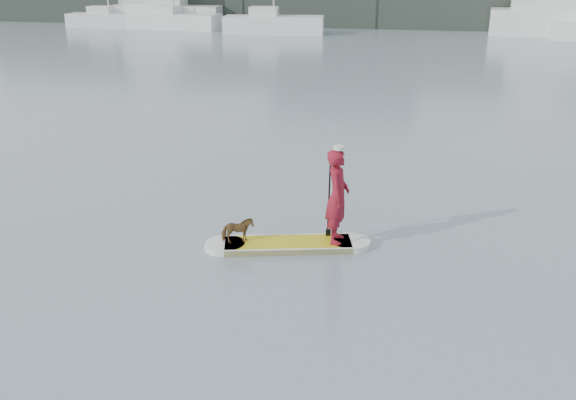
% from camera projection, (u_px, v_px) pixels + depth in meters
% --- Properties ---
extents(ground, '(140.00, 140.00, 0.00)m').
position_uv_depth(ground, '(507.00, 369.00, 8.90)').
color(ground, slate).
rests_on(ground, ground).
extents(paddleboard, '(3.21, 1.48, 0.12)m').
position_uv_depth(paddleboard, '(288.00, 244.00, 12.73)').
color(paddleboard, gold).
rests_on(paddleboard, ground).
extents(paddler, '(0.49, 0.71, 1.88)m').
position_uv_depth(paddler, '(338.00, 196.00, 12.43)').
color(paddler, maroon).
rests_on(paddler, paddleboard).
extents(white_cap, '(0.22, 0.22, 0.07)m').
position_uv_depth(white_cap, '(339.00, 148.00, 12.09)').
color(white_cap, silver).
rests_on(white_cap, paddler).
extents(dog, '(0.68, 0.52, 0.52)m').
position_uv_depth(dog, '(237.00, 230.00, 12.57)').
color(dog, brown).
rests_on(dog, paddleboard).
extents(paddle, '(0.11, 0.30, 2.00)m').
position_uv_depth(paddle, '(329.00, 204.00, 12.75)').
color(paddle, black).
rests_on(paddle, ground).
extents(sailboat_a, '(7.51, 3.12, 10.59)m').
position_uv_depth(sailboat_a, '(109.00, 19.00, 57.18)').
color(sailboat_a, silver).
rests_on(sailboat_a, ground).
extents(sailboat_b, '(8.30, 3.24, 12.04)m').
position_uv_depth(sailboat_b, '(174.00, 19.00, 55.70)').
color(sailboat_b, silver).
rests_on(sailboat_b, ground).
extents(sailboat_c, '(8.27, 3.69, 11.48)m').
position_uv_depth(sailboat_c, '(273.00, 23.00, 51.78)').
color(sailboat_c, silver).
rests_on(sailboat_c, ground).
extents(motor_yacht_a, '(12.38, 4.49, 7.30)m').
position_uv_depth(motor_yacht_a, '(565.00, 9.00, 50.05)').
color(motor_yacht_a, silver).
rests_on(motor_yacht_a, ground).
extents(motor_yacht_b, '(10.52, 4.44, 6.75)m').
position_uv_depth(motor_yacht_b, '(160.00, 5.00, 58.14)').
color(motor_yacht_b, silver).
rests_on(motor_yacht_b, ground).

